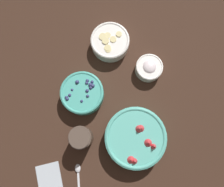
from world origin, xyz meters
TOP-DOWN VIEW (x-y plane):
  - ground_plane at (0.00, 0.00)m, footprint 4.00×4.00m
  - bowl_strawberries at (0.13, 0.10)m, footprint 0.23×0.23m
  - bowl_blueberries at (-0.07, -0.08)m, footprint 0.17×0.17m
  - bowl_bananas at (-0.27, 0.05)m, footprint 0.16×0.16m
  - bowl_cream at (-0.14, 0.19)m, footprint 0.11×0.11m
  - jar_chocolate at (0.10, -0.10)m, footprint 0.08×0.08m
  - napkin at (0.25, -0.25)m, footprint 0.14×0.10m
  - spoon at (0.24, -0.14)m, footprint 0.14×0.02m

SIDE VIEW (x-z plane):
  - ground_plane at x=0.00m, z-range 0.00..0.00m
  - napkin at x=0.25m, z-range 0.00..0.01m
  - spoon at x=0.24m, z-range 0.00..0.01m
  - bowl_cream at x=-0.14m, z-range 0.00..0.05m
  - bowl_bananas at x=-0.27m, z-range 0.00..0.06m
  - bowl_blueberries at x=-0.07m, z-range 0.00..0.07m
  - bowl_strawberries at x=0.13m, z-range 0.00..0.09m
  - jar_chocolate at x=0.10m, z-range 0.00..0.10m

